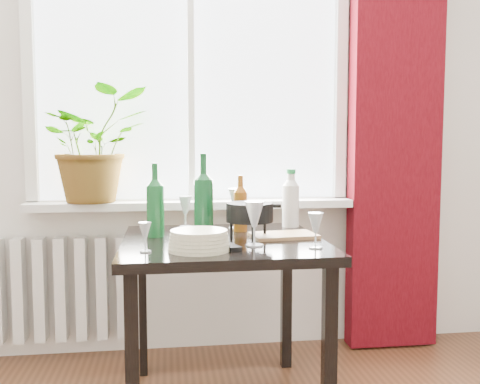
{
  "coord_description": "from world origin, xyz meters",
  "views": [
    {
      "loc": [
        -0.14,
        -0.7,
        1.15
      ],
      "look_at": [
        0.18,
        1.55,
        0.94
      ],
      "focal_mm": 40.0,
      "sensor_mm": 36.0,
      "label": 1
    }
  ],
  "objects": [
    {
      "name": "window",
      "position": [
        0.0,
        2.22,
        1.6
      ],
      "size": [
        1.72,
        0.08,
        1.62
      ],
      "color": "white",
      "rests_on": "ground"
    },
    {
      "name": "windowsill",
      "position": [
        0.0,
        2.15,
        0.82
      ],
      "size": [
        1.72,
        0.2,
        0.04
      ],
      "color": "silver",
      "rests_on": "ground"
    },
    {
      "name": "curtain",
      "position": [
        1.12,
        2.12,
        1.3
      ],
      "size": [
        0.5,
        0.12,
        2.56
      ],
      "color": "#3C050B",
      "rests_on": "ground"
    },
    {
      "name": "radiator",
      "position": [
        -0.75,
        2.18,
        0.38
      ],
      "size": [
        0.8,
        0.1,
        0.55
      ],
      "color": "silver",
      "rests_on": "ground"
    },
    {
      "name": "table",
      "position": [
        0.1,
        1.55,
        0.65
      ],
      "size": [
        0.85,
        0.85,
        0.74
      ],
      "color": "black",
      "rests_on": "ground"
    },
    {
      "name": "potted_plant",
      "position": [
        -0.51,
        2.15,
        1.14
      ],
      "size": [
        0.68,
        0.65,
        0.59
      ],
      "primitive_type": "imported",
      "rotation": [
        0.0,
        0.0,
        0.45
      ],
      "color": "#28731E",
      "rests_on": "windowsill"
    },
    {
      "name": "wine_bottle_left",
      "position": [
        -0.19,
        1.66,
        0.91
      ],
      "size": [
        0.09,
        0.09,
        0.33
      ],
      "primitive_type": null,
      "rotation": [
        0.0,
        0.0,
        -0.15
      ],
      "color": "#0D481C",
      "rests_on": "table"
    },
    {
      "name": "wine_bottle_right",
      "position": [
        0.03,
        1.67,
        0.93
      ],
      "size": [
        0.1,
        0.1,
        0.37
      ],
      "primitive_type": null,
      "rotation": [
        0.0,
        0.0,
        -0.14
      ],
      "color": "#0C3F1B",
      "rests_on": "table"
    },
    {
      "name": "bottle_amber",
      "position": [
        0.21,
        1.75,
        0.87
      ],
      "size": [
        0.08,
        0.08,
        0.27
      ],
      "primitive_type": null,
      "rotation": [
        0.0,
        0.0,
        0.38
      ],
      "color": "brown",
      "rests_on": "table"
    },
    {
      "name": "cleaning_bottle",
      "position": [
        0.47,
        1.85,
        0.88
      ],
      "size": [
        0.1,
        0.1,
        0.29
      ],
      "primitive_type": null,
      "rotation": [
        0.0,
        0.0,
        -0.26
      ],
      "color": "silver",
      "rests_on": "table"
    },
    {
      "name": "wineglass_front_right",
      "position": [
        0.21,
        1.38,
        0.83
      ],
      "size": [
        0.08,
        0.08,
        0.18
      ],
      "primitive_type": null,
      "rotation": [
        0.0,
        0.0,
        -0.02
      ],
      "color": "silver",
      "rests_on": "table"
    },
    {
      "name": "wineglass_far_right",
      "position": [
        0.44,
        1.3,
        0.81
      ],
      "size": [
        0.07,
        0.07,
        0.14
      ],
      "primitive_type": null,
      "rotation": [
        0.0,
        0.0,
        0.07
      ],
      "color": "silver",
      "rests_on": "table"
    },
    {
      "name": "wineglass_back_center",
      "position": [
        0.2,
        1.82,
        0.84
      ],
      "size": [
        0.1,
        0.1,
        0.2
      ],
      "primitive_type": null,
      "rotation": [
        0.0,
        0.0,
        0.23
      ],
      "color": "silver",
      "rests_on": "table"
    },
    {
      "name": "wineglass_back_left",
      "position": [
        -0.05,
        1.9,
        0.82
      ],
      "size": [
        0.07,
        0.07,
        0.16
      ],
      "primitive_type": null,
      "rotation": [
        0.0,
        0.0,
        0.03
      ],
      "color": "silver",
      "rests_on": "table"
    },
    {
      "name": "wineglass_front_left",
      "position": [
        -0.22,
        1.32,
        0.8
      ],
      "size": [
        0.06,
        0.06,
        0.11
      ],
      "primitive_type": null,
      "rotation": [
        0.0,
        0.0,
        0.33
      ],
      "color": "silver",
      "rests_on": "table"
    },
    {
      "name": "plate_stack",
      "position": [
        -0.02,
        1.32,
        0.78
      ],
      "size": [
        0.31,
        0.31,
        0.08
      ],
      "primitive_type": "cylinder",
      "rotation": [
        0.0,
        0.0,
        -0.38
      ],
      "color": "beige",
      "rests_on": "table"
    },
    {
      "name": "fondue_pot",
      "position": [
        0.22,
        1.54,
        0.82
      ],
      "size": [
        0.27,
        0.25,
        0.16
      ],
      "primitive_type": null,
      "rotation": [
        0.0,
        0.0,
        -0.23
      ],
      "color": "black",
      "rests_on": "table"
    },
    {
      "name": "tv_remote",
      "position": [
        0.1,
        1.35,
        0.75
      ],
      "size": [
        0.09,
        0.16,
        0.02
      ],
      "primitive_type": "cube",
      "rotation": [
        0.0,
        0.0,
        0.3
      ],
      "color": "black",
      "rests_on": "table"
    },
    {
      "name": "cutting_board",
      "position": [
        0.37,
        1.56,
        0.75
      ],
      "size": [
        0.3,
        0.21,
        0.01
      ],
      "primitive_type": "cube",
      "rotation": [
        0.0,
        0.0,
        0.11
      ],
      "color": "#966C43",
      "rests_on": "table"
    }
  ]
}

